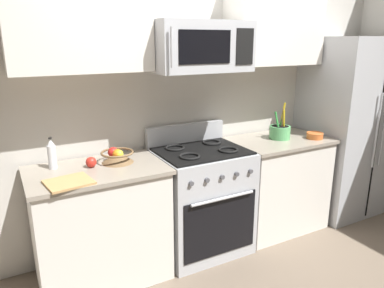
% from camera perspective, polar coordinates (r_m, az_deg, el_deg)
% --- Properties ---
extents(ground_plane, '(16.00, 16.00, 0.00)m').
position_cam_1_polar(ground_plane, '(3.02, 7.70, -21.19)').
color(ground_plane, '#6B5B4C').
extents(wall_back, '(8.00, 0.10, 2.60)m').
position_cam_1_polar(wall_back, '(3.31, -1.86, 7.02)').
color(wall_back, beige).
rests_on(wall_back, ground).
extents(counter_left, '(1.00, 0.64, 0.91)m').
position_cam_1_polar(counter_left, '(2.94, -14.16, -12.12)').
color(counter_left, silver).
rests_on(counter_left, ground).
extents(range_oven, '(0.76, 0.68, 1.09)m').
position_cam_1_polar(range_oven, '(3.22, 1.39, -8.62)').
color(range_oven, '#B2B5BA').
rests_on(range_oven, ground).
extents(counter_right, '(0.93, 0.64, 0.91)m').
position_cam_1_polar(counter_right, '(3.70, 13.07, -6.01)').
color(counter_right, silver).
rests_on(counter_right, ground).
extents(refrigerator, '(0.87, 0.75, 1.85)m').
position_cam_1_polar(refrigerator, '(4.20, 23.12, 2.46)').
color(refrigerator, '#B2B5BA').
rests_on(refrigerator, ground).
extents(microwave, '(0.79, 0.44, 0.39)m').
position_cam_1_polar(microwave, '(2.96, 1.29, 15.05)').
color(microwave, '#B2B5BA').
extents(upper_cabinets_left, '(0.99, 0.34, 0.76)m').
position_cam_1_polar(upper_cabinets_left, '(2.77, -17.42, 18.49)').
color(upper_cabinets_left, silver).
extents(upper_cabinets_right, '(0.92, 0.34, 0.76)m').
position_cam_1_polar(upper_cabinets_right, '(3.57, 12.86, 18.08)').
color(upper_cabinets_right, silver).
extents(utensil_crock, '(0.20, 0.20, 0.34)m').
position_cam_1_polar(utensil_crock, '(3.55, 13.62, 1.91)').
color(utensil_crock, '#59AD66').
rests_on(utensil_crock, counter_right).
extents(fruit_basket, '(0.25, 0.25, 0.11)m').
position_cam_1_polar(fruit_basket, '(2.84, -11.66, -1.85)').
color(fruit_basket, brown).
rests_on(fruit_basket, counter_left).
extents(apple_loose, '(0.08, 0.08, 0.08)m').
position_cam_1_polar(apple_loose, '(2.78, -15.55, -2.76)').
color(apple_loose, red).
rests_on(apple_loose, counter_left).
extents(cutting_board, '(0.32, 0.29, 0.02)m').
position_cam_1_polar(cutting_board, '(2.53, -18.76, -5.70)').
color(cutting_board, tan).
rests_on(cutting_board, counter_left).
extents(bottle_vinegar, '(0.06, 0.06, 0.24)m').
position_cam_1_polar(bottle_vinegar, '(2.82, -21.14, -1.50)').
color(bottle_vinegar, silver).
rests_on(bottle_vinegar, counter_left).
extents(prep_bowl, '(0.16, 0.16, 0.06)m').
position_cam_1_polar(prep_bowl, '(3.66, 18.71, 1.30)').
color(prep_bowl, '#D1662D').
rests_on(prep_bowl, counter_right).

